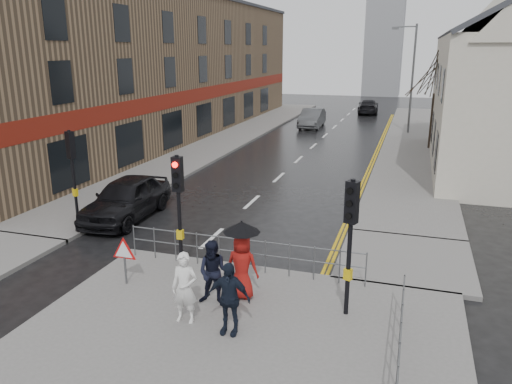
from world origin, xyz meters
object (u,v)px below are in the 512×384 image
Objects in this scene: pedestrian_b at (214,273)px; car_parked at (126,198)px; pedestrian_with_umbrella at (242,257)px; pedestrian_a at (185,288)px; car_mid at (312,118)px; pedestrian_d at (229,298)px.

pedestrian_b reaches higher than car_parked.
pedestrian_b is 0.82m from pedestrian_with_umbrella.
pedestrian_a is 31.95m from car_mid.
pedestrian_b is (0.32, 1.01, -0.03)m from pedestrian_a.
pedestrian_b is 0.81× the size of pedestrian_with_umbrella.
car_parked is (-5.90, 5.49, -0.17)m from pedestrian_b.
car_parked is at bearing 126.87° from pedestrian_a.
car_parked is 25.36m from car_mid.
pedestrian_d is at bearing -11.18° from pedestrian_a.
pedestrian_with_umbrella is 0.44× the size of car_mid.
pedestrian_a is 1.79m from pedestrian_with_umbrella.
pedestrian_b is at bearing -45.10° from car_parked.
pedestrian_b is at bearing -137.19° from pedestrian_with_umbrella.
car_parked is (-6.47, 4.97, -0.46)m from pedestrian_with_umbrella.
pedestrian_d is (1.15, -0.15, -0.00)m from pedestrian_a.
pedestrian_a reaches higher than pedestrian_d.
pedestrian_d is at bearing -46.80° from car_parked.
pedestrian_b is 1.43m from pedestrian_d.
car_parked is (-6.74, 6.65, -0.19)m from pedestrian_d.
pedestrian_b is at bearing 68.68° from pedestrian_a.
pedestrian_with_umbrella is 8.17m from car_parked.
car_mid is (-3.73, 30.76, -0.20)m from pedestrian_b.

